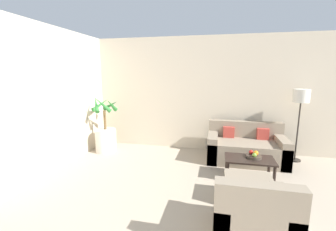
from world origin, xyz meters
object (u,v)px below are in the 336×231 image
object	(u,v)px
apple_green	(254,155)
armchair	(252,219)
sofa_loveseat	(246,148)
fruit_bowl	(254,157)
orange_fruit	(256,153)
coffee_table	(249,162)
apple_red	(251,152)
floor_lamp	(301,101)
potted_palm	(106,135)
ottoman	(248,189)

from	to	relation	value
apple_green	armchair	bearing A→B (deg)	-98.92
sofa_loveseat	fruit_bowl	distance (m)	0.85
armchair	apple_green	bearing A→B (deg)	81.08
armchair	sofa_loveseat	bearing A→B (deg)	85.09
apple_green	orange_fruit	xyz separation A→B (m)	(0.04, 0.09, 0.01)
fruit_bowl	armchair	size ratio (longest dim) A/B	0.31
coffee_table	apple_red	world-z (taller)	apple_red
fruit_bowl	orange_fruit	world-z (taller)	orange_fruit
floor_lamp	apple_red	size ratio (longest dim) A/B	20.85
potted_palm	armchair	size ratio (longest dim) A/B	1.63
potted_palm	fruit_bowl	xyz separation A→B (m)	(3.23, -0.75, -0.01)
fruit_bowl	apple_red	world-z (taller)	apple_red
coffee_table	armchair	xyz separation A→B (m)	(-0.17, -1.58, -0.05)
sofa_loveseat	coffee_table	bearing A→B (deg)	-92.47
coffee_table	fruit_bowl	bearing A→B (deg)	26.58
coffee_table	sofa_loveseat	bearing A→B (deg)	87.53
floor_lamp	coffee_table	distance (m)	1.83
sofa_loveseat	armchair	world-z (taller)	armchair
fruit_bowl	orange_fruit	bearing A→B (deg)	28.51
sofa_loveseat	coffee_table	world-z (taller)	sofa_loveseat
potted_palm	fruit_bowl	distance (m)	3.32
coffee_table	apple_red	distance (m)	0.18
apple_red	armchair	distance (m)	1.72
orange_fruit	potted_palm	bearing A→B (deg)	167.33
orange_fruit	coffee_table	bearing A→B (deg)	-152.87
armchair	floor_lamp	bearing A→B (deg)	65.07
coffee_table	orange_fruit	distance (m)	0.19
orange_fruit	fruit_bowl	bearing A→B (deg)	-151.49
potted_palm	ottoman	world-z (taller)	potted_palm
apple_green	armchair	size ratio (longest dim) A/B	0.09
floor_lamp	apple_red	xyz separation A→B (m)	(-1.05, -1.00, -0.83)
coffee_table	fruit_bowl	size ratio (longest dim) A/B	3.28
apple_green	ottoman	bearing A→B (deg)	-104.08
floor_lamp	fruit_bowl	bearing A→B (deg)	-133.03
potted_palm	armchair	xyz separation A→B (m)	(2.98, -2.37, -0.13)
orange_fruit	armchair	bearing A→B (deg)	-99.64
ottoman	orange_fruit	bearing A→B (deg)	75.08
orange_fruit	ottoman	distance (m)	0.88
coffee_table	apple_red	xyz separation A→B (m)	(0.03, 0.11, 0.14)
armchair	coffee_table	bearing A→B (deg)	83.74
sofa_loveseat	ottoman	size ratio (longest dim) A/B	2.38
ottoman	fruit_bowl	bearing A→B (deg)	76.78
apple_red	apple_green	size ratio (longest dim) A/B	1.00
sofa_loveseat	coffee_table	xyz separation A→B (m)	(-0.04, -0.88, 0.05)
potted_palm	apple_red	distance (m)	3.26
floor_lamp	ottoman	size ratio (longest dim) A/B	2.30
fruit_bowl	potted_palm	bearing A→B (deg)	166.95
armchair	fruit_bowl	bearing A→B (deg)	81.27
orange_fruit	armchair	world-z (taller)	armchair
potted_palm	apple_green	bearing A→B (deg)	-14.32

